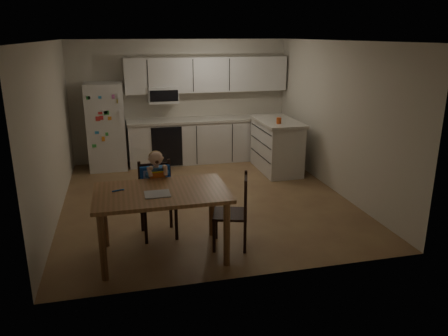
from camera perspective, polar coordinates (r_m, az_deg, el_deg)
name	(u,v)px	position (r m, az deg, el deg)	size (l,w,h in m)	color
room	(199,118)	(7.34, -3.35, 6.50)	(4.52, 5.01, 2.51)	brown
refrigerator	(106,127)	(8.94, -15.14, 5.25)	(0.72, 0.70, 1.70)	silver
kitchen_run	(207,120)	(9.20, -2.22, 6.32)	(3.37, 0.62, 2.15)	silver
kitchen_island	(277,145)	(8.61, 6.88, 2.95)	(0.72, 1.37, 1.01)	silver
red_cup	(279,121)	(8.16, 7.17, 6.17)	(0.09, 0.09, 0.11)	#C64B1A
dining_table	(162,200)	(5.21, -8.15, -4.14)	(1.56, 1.00, 0.84)	olive
napkin	(157,194)	(5.06, -8.70, -3.38)	(0.29, 0.25, 0.01)	#AEAEB3
toddler_spoon	(117,191)	(5.26, -13.78, -2.88)	(0.02, 0.02, 0.12)	blue
chair_booster	(157,185)	(5.80, -8.80, -2.15)	(0.46, 0.46, 1.17)	black
chair_side	(238,207)	(5.46, 1.82, -5.08)	(0.52, 0.52, 0.95)	black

